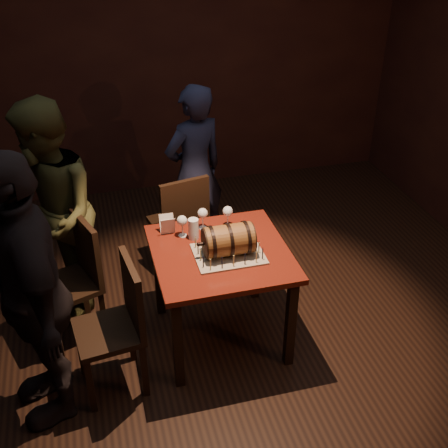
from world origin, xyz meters
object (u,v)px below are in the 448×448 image
object	(u,v)px
person_back	(195,172)
barrel_cake	(229,240)
chair_left_front	(119,320)
person_left_front	(32,293)
chair_back	(181,221)
wine_glass_left	(182,221)
pint_of_ale	(193,229)
pub_table	(221,264)
chair_left_rear	(77,274)
person_left_rear	(51,215)
wine_glass_mid	(203,214)
wine_glass_right	(228,212)

from	to	relation	value
person_back	barrel_cake	bearing A→B (deg)	66.87
chair_left_front	person_left_front	size ratio (longest dim) A/B	0.53
chair_back	wine_glass_left	bearing A→B (deg)	-99.12
wine_glass_left	pint_of_ale	size ratio (longest dim) A/B	1.07
wine_glass_left	person_left_front	xyz separation A→B (m)	(-0.97, -0.56, 0.01)
pub_table	chair_left_rear	distance (m)	1.01
barrel_cake	person_back	world-z (taller)	person_back
wine_glass_left	pint_of_ale	distance (m)	0.09
chair_left_rear	person_left_rear	xyz separation A→B (m)	(-0.12, 0.32, 0.31)
wine_glass_mid	chair_left_front	size ratio (longest dim) A/B	0.17
wine_glass_mid	wine_glass_right	world-z (taller)	same
chair_left_rear	pub_table	bearing A→B (deg)	-17.55
barrel_cake	chair_left_front	xyz separation A→B (m)	(-0.76, -0.20, -0.34)
chair_back	person_back	bearing A→B (deg)	61.48
wine_glass_right	pint_of_ale	xyz separation A→B (m)	(-0.27, -0.09, -0.05)
wine_glass_right	chair_back	distance (m)	0.68
wine_glass_mid	person_left_rear	distance (m)	1.08
person_left_rear	person_left_front	world-z (taller)	person_left_front
barrel_cake	chair_left_front	distance (m)	0.85
wine_glass_right	person_back	world-z (taller)	person_back
person_back	person_left_rear	bearing A→B (deg)	4.80
barrel_cake	wine_glass_mid	bearing A→B (deg)	103.58
chair_back	chair_left_rear	bearing A→B (deg)	-148.52
wine_glass_left	wine_glass_right	xyz separation A→B (m)	(0.34, 0.04, 0.00)
wine_glass_mid	person_back	bearing A→B (deg)	81.39
wine_glass_mid	person_left_front	distance (m)	1.29
wine_glass_mid	person_left_rear	bearing A→B (deg)	162.98
wine_glass_left	person_left_rear	world-z (taller)	person_left_rear
wine_glass_right	chair_left_front	bearing A→B (deg)	-147.29
wine_glass_mid	person_left_rear	xyz separation A→B (m)	(-1.03, 0.32, -0.03)
person_back	person_left_front	bearing A→B (deg)	28.81
chair_left_front	person_back	world-z (taller)	person_back
barrel_cake	person_back	bearing A→B (deg)	87.93
barrel_cake	wine_glass_left	xyz separation A→B (m)	(-0.25, 0.30, 0.00)
wine_glass_left	pint_of_ale	xyz separation A→B (m)	(0.07, -0.05, -0.05)
barrel_cake	pub_table	bearing A→B (deg)	124.55
pint_of_ale	barrel_cake	bearing A→B (deg)	-55.05
wine_glass_left	wine_glass_mid	xyz separation A→B (m)	(0.16, 0.06, -0.00)
person_back	chair_left_rear	bearing A→B (deg)	19.25
pub_table	pint_of_ale	distance (m)	0.30
pub_table	chair_back	bearing A→B (deg)	98.06
wine_glass_mid	wine_glass_right	bearing A→B (deg)	-6.19
wine_glass_mid	barrel_cake	bearing A→B (deg)	-76.42
chair_left_front	person_back	distance (m)	1.67
chair_back	person_back	world-z (taller)	person_back
pub_table	person_back	xyz separation A→B (m)	(0.08, 1.19, 0.12)
pub_table	person_back	bearing A→B (deg)	85.93
wine_glass_left	pint_of_ale	bearing A→B (deg)	-34.63
pint_of_ale	pub_table	bearing A→B (deg)	-54.93
pub_table	chair_back	xyz separation A→B (m)	(-0.12, 0.82, -0.12)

